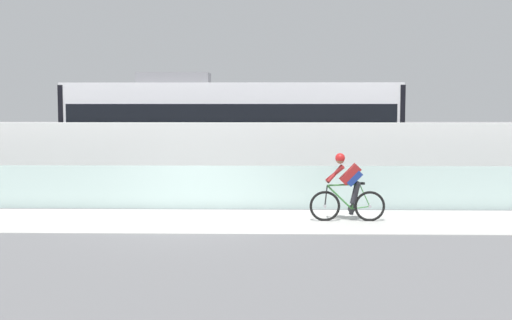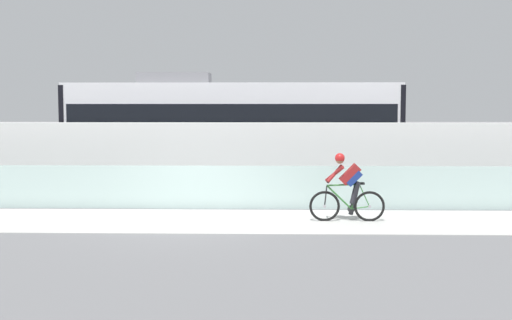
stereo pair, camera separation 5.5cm
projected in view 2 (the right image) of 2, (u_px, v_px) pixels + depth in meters
ground_plane at (189, 221)px, 15.44m from camera, size 200.00×200.00×0.00m
bike_path_deck at (189, 220)px, 15.44m from camera, size 32.00×3.20×0.01m
glass_parapet at (197, 187)px, 17.24m from camera, size 32.00×0.05×1.14m
concrete_barrier_wall at (204, 161)px, 18.99m from camera, size 32.00×0.36×2.23m
tram_rail_near at (213, 188)px, 21.55m from camera, size 32.00×0.08×0.01m
tram_rail_far at (216, 183)px, 22.98m from camera, size 32.00×0.08×0.01m
tram at (233, 130)px, 22.10m from camera, size 11.06×2.54×3.81m
cyclist_on_bike at (348, 188)px, 15.28m from camera, size 1.77×0.58×1.61m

